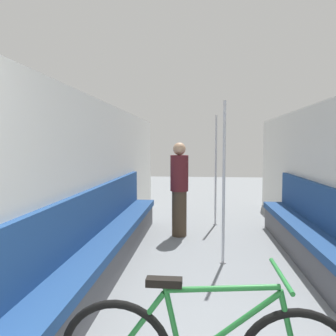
{
  "coord_description": "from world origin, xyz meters",
  "views": [
    {
      "loc": [
        -0.16,
        -0.66,
        1.52
      ],
      "look_at": [
        -0.38,
        1.59,
        1.36
      ],
      "focal_mm": 35.0,
      "sensor_mm": 36.0,
      "label": 1
    }
  ],
  "objects_px": {
    "grab_pole_near": "(216,172)",
    "bench_seat_row_left": "(108,242)",
    "passenger_standing": "(179,188)",
    "bench_seat_row_right": "(324,249)",
    "grab_pole_far": "(224,185)"
  },
  "relations": [
    {
      "from": "grab_pole_near",
      "to": "bench_seat_row_left",
      "type": "bearing_deg",
      "value": -120.51
    },
    {
      "from": "bench_seat_row_left",
      "to": "passenger_standing",
      "type": "bearing_deg",
      "value": 63.77
    },
    {
      "from": "bench_seat_row_right",
      "to": "grab_pole_far",
      "type": "relative_size",
      "value": 2.28
    },
    {
      "from": "bench_seat_row_left",
      "to": "passenger_standing",
      "type": "relative_size",
      "value": 3.03
    },
    {
      "from": "grab_pole_near",
      "to": "passenger_standing",
      "type": "xyz_separation_m",
      "value": [
        -0.64,
        -0.83,
        -0.21
      ]
    },
    {
      "from": "bench_seat_row_left",
      "to": "grab_pole_near",
      "type": "bearing_deg",
      "value": 59.49
    },
    {
      "from": "bench_seat_row_right",
      "to": "passenger_standing",
      "type": "distance_m",
      "value": 2.41
    },
    {
      "from": "grab_pole_near",
      "to": "bench_seat_row_right",
      "type": "bearing_deg",
      "value": -64.86
    },
    {
      "from": "bench_seat_row_left",
      "to": "grab_pole_near",
      "type": "relative_size",
      "value": 2.28
    },
    {
      "from": "bench_seat_row_right",
      "to": "passenger_standing",
      "type": "height_order",
      "value": "passenger_standing"
    },
    {
      "from": "grab_pole_near",
      "to": "passenger_standing",
      "type": "height_order",
      "value": "grab_pole_near"
    },
    {
      "from": "grab_pole_far",
      "to": "passenger_standing",
      "type": "distance_m",
      "value": 1.4
    },
    {
      "from": "grab_pole_near",
      "to": "passenger_standing",
      "type": "distance_m",
      "value": 1.07
    },
    {
      "from": "grab_pole_near",
      "to": "grab_pole_far",
      "type": "bearing_deg",
      "value": -89.96
    },
    {
      "from": "bench_seat_row_left",
      "to": "grab_pole_far",
      "type": "relative_size",
      "value": 2.28
    }
  ]
}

